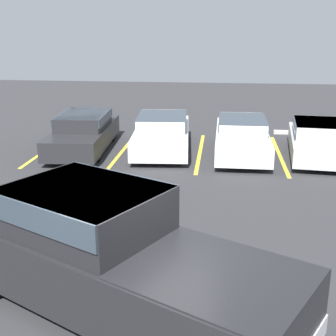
{
  "coord_description": "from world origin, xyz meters",
  "views": [
    {
      "loc": [
        1.23,
        -6.01,
        4.2
      ],
      "look_at": [
        0.04,
        4.37,
        1.0
      ],
      "focal_mm": 50.0,
      "sensor_mm": 36.0,
      "label": 1
    }
  ],
  "objects_px": {
    "pickup_truck": "(102,253)",
    "wheel_stop_curb": "(296,133)",
    "parked_sedan_c": "(242,135)",
    "parked_sedan_b": "(162,132)",
    "parked_sedan_a": "(84,131)",
    "parked_sedan_d": "(319,139)"
  },
  "relations": [
    {
      "from": "parked_sedan_c",
      "to": "parked_sedan_b",
      "type": "bearing_deg",
      "value": -95.15
    },
    {
      "from": "parked_sedan_a",
      "to": "parked_sedan_d",
      "type": "height_order",
      "value": "parked_sedan_a"
    },
    {
      "from": "wheel_stop_curb",
      "to": "parked_sedan_d",
      "type": "bearing_deg",
      "value": -86.48
    },
    {
      "from": "parked_sedan_c",
      "to": "parked_sedan_d",
      "type": "xyz_separation_m",
      "value": [
        2.51,
        -0.13,
        -0.01
      ]
    },
    {
      "from": "parked_sedan_d",
      "to": "parked_sedan_c",
      "type": "bearing_deg",
      "value": -87.4
    },
    {
      "from": "parked_sedan_b",
      "to": "wheel_stop_curb",
      "type": "xyz_separation_m",
      "value": [
        5.05,
        3.01,
        -0.58
      ]
    },
    {
      "from": "parked_sedan_c",
      "to": "parked_sedan_d",
      "type": "bearing_deg",
      "value": 87.26
    },
    {
      "from": "pickup_truck",
      "to": "parked_sedan_a",
      "type": "relative_size",
      "value": 1.31
    },
    {
      "from": "parked_sedan_a",
      "to": "pickup_truck",
      "type": "bearing_deg",
      "value": 14.81
    },
    {
      "from": "parked_sedan_c",
      "to": "parked_sedan_d",
      "type": "distance_m",
      "value": 2.51
    },
    {
      "from": "parked_sedan_c",
      "to": "wheel_stop_curb",
      "type": "xyz_separation_m",
      "value": [
        2.3,
        3.27,
        -0.58
      ]
    },
    {
      "from": "parked_sedan_b",
      "to": "parked_sedan_c",
      "type": "relative_size",
      "value": 1.03
    },
    {
      "from": "parked_sedan_c",
      "to": "wheel_stop_curb",
      "type": "height_order",
      "value": "parked_sedan_c"
    },
    {
      "from": "pickup_truck",
      "to": "parked_sedan_b",
      "type": "height_order",
      "value": "pickup_truck"
    },
    {
      "from": "pickup_truck",
      "to": "parked_sedan_a",
      "type": "distance_m",
      "value": 9.86
    },
    {
      "from": "pickup_truck",
      "to": "wheel_stop_curb",
      "type": "bearing_deg",
      "value": 97.89
    },
    {
      "from": "parked_sedan_c",
      "to": "wheel_stop_curb",
      "type": "distance_m",
      "value": 4.04
    },
    {
      "from": "parked_sedan_d",
      "to": "wheel_stop_curb",
      "type": "bearing_deg",
      "value": -170.91
    },
    {
      "from": "pickup_truck",
      "to": "wheel_stop_curb",
      "type": "relative_size",
      "value": 3.58
    },
    {
      "from": "parked_sedan_b",
      "to": "parked_sedan_d",
      "type": "distance_m",
      "value": 5.27
    },
    {
      "from": "pickup_truck",
      "to": "wheel_stop_curb",
      "type": "xyz_separation_m",
      "value": [
        4.71,
        12.69,
        -0.88
      ]
    },
    {
      "from": "parked_sedan_d",
      "to": "parked_sedan_b",
      "type": "bearing_deg",
      "value": -88.66
    }
  ]
}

